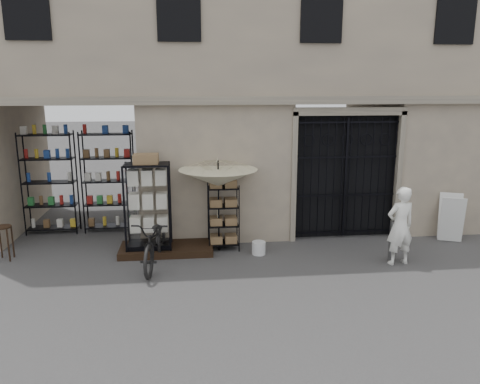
{
  "coord_description": "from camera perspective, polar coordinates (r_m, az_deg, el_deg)",
  "views": [
    {
      "loc": [
        -1.84,
        -8.24,
        3.58
      ],
      "look_at": [
        -0.8,
        1.4,
        1.35
      ],
      "focal_mm": 35.0,
      "sensor_mm": 36.0,
      "label": 1
    }
  ],
  "objects": [
    {
      "name": "steel_bollard",
      "position": [
        10.21,
        18.13,
        -5.69
      ],
      "size": [
        0.16,
        0.16,
        0.86
      ],
      "primitive_type": "cylinder",
      "rotation": [
        0.0,
        0.0,
        0.02
      ],
      "color": "#5E5E5E",
      "rests_on": "ground"
    },
    {
      "name": "iron_gate",
      "position": [
        11.31,
        12.47,
        2.04
      ],
      "size": [
        2.5,
        0.21,
        3.0
      ],
      "color": "black",
      "rests_on": "ground"
    },
    {
      "name": "shop_shelving",
      "position": [
        12.09,
        -18.99,
        1.12
      ],
      "size": [
        2.7,
        0.5,
        2.5
      ],
      "primitive_type": "cube",
      "color": "black",
      "rests_on": "ground"
    },
    {
      "name": "shop_recess",
      "position": [
        11.55,
        -19.37,
        1.83
      ],
      "size": [
        3.0,
        1.7,
        3.0
      ],
      "primitive_type": "cube",
      "color": "black",
      "rests_on": "ground"
    },
    {
      "name": "easel_sign",
      "position": [
        11.93,
        24.34,
        -2.89
      ],
      "size": [
        0.71,
        0.75,
        1.08
      ],
      "rotation": [
        0.0,
        0.0,
        -0.4
      ],
      "color": "silver",
      "rests_on": "ground"
    },
    {
      "name": "main_building",
      "position": [
        12.42,
        2.49,
        17.19
      ],
      "size": [
        14.0,
        4.0,
        9.0
      ],
      "primitive_type": "cube",
      "color": "tan",
      "rests_on": "ground"
    },
    {
      "name": "wire_rack",
      "position": [
        10.33,
        -2.04,
        -3.08
      ],
      "size": [
        0.77,
        0.66,
        1.49
      ],
      "rotation": [
        0.0,
        0.0,
        0.35
      ],
      "color": "black",
      "rests_on": "ground"
    },
    {
      "name": "market_umbrella",
      "position": [
        10.0,
        -2.67,
        2.3
      ],
      "size": [
        1.73,
        1.75,
        2.41
      ],
      "rotation": [
        0.0,
        0.0,
        0.19
      ],
      "color": "black",
      "rests_on": "ground"
    },
    {
      "name": "bicycle",
      "position": [
        9.73,
        -10.11,
        -8.85
      ],
      "size": [
        0.8,
        1.1,
        1.95
      ],
      "primitive_type": "imported",
      "rotation": [
        0.0,
        0.0,
        -0.13
      ],
      "color": "black",
      "rests_on": "ground"
    },
    {
      "name": "wooden_stool",
      "position": [
        10.95,
        -26.8,
        -5.47
      ],
      "size": [
        0.42,
        0.42,
        0.73
      ],
      "rotation": [
        0.0,
        0.0,
        0.26
      ],
      "color": "black",
      "rests_on": "ground"
    },
    {
      "name": "display_cabinet",
      "position": [
        10.14,
        -11.12,
        -2.22
      ],
      "size": [
        0.95,
        0.63,
        1.98
      ],
      "rotation": [
        0.0,
        0.0,
        0.07
      ],
      "color": "black",
      "rests_on": "step_platform"
    },
    {
      "name": "white_bucket",
      "position": [
        10.17,
        2.29,
        -6.83
      ],
      "size": [
        0.34,
        0.34,
        0.28
      ],
      "primitive_type": "cylinder",
      "rotation": [
        0.0,
        0.0,
        0.18
      ],
      "color": "silver",
      "rests_on": "ground"
    },
    {
      "name": "shopkeeper",
      "position": [
        10.22,
        18.61,
        -8.27
      ],
      "size": [
        0.84,
        1.69,
        0.39
      ],
      "primitive_type": "imported",
      "rotation": [
        0.0,
        0.0,
        3.3
      ],
      "color": "white",
      "rests_on": "ground"
    },
    {
      "name": "step_platform",
      "position": [
        10.42,
        -8.94,
        -6.88
      ],
      "size": [
        2.0,
        0.9,
        0.15
      ],
      "primitive_type": "cube",
      "color": "black",
      "rests_on": "ground"
    },
    {
      "name": "ground",
      "position": [
        9.18,
        6.01,
        -10.1
      ],
      "size": [
        80.0,
        80.0,
        0.0
      ],
      "primitive_type": "plane",
      "color": "black",
      "rests_on": "ground"
    }
  ]
}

